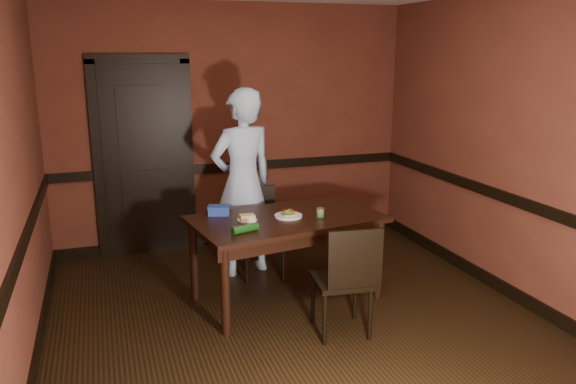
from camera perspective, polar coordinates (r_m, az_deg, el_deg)
floor at (r=4.68m, az=1.41°, el=-13.58°), size 4.00×4.50×0.01m
wall_back at (r=6.36m, az=-5.53°, el=6.58°), size 4.00×0.02×2.70m
wall_front at (r=2.33m, az=21.15°, el=-7.61°), size 4.00×0.02×2.70m
wall_left at (r=4.02m, az=-26.35°, el=0.77°), size 0.02×4.50×2.70m
wall_right at (r=5.25m, az=22.51°, el=4.00°), size 0.02×4.50×2.70m
dado_back at (r=6.42m, az=-5.41°, el=2.58°), size 4.00×0.03×0.10m
dado_left at (r=4.13m, az=-25.46°, el=-5.29°), size 0.03×4.50×0.10m
dado_right at (r=5.33m, az=21.94°, el=-0.77°), size 0.03×4.50×0.10m
baseboard_back at (r=6.64m, az=-5.24°, el=-4.54°), size 4.00×0.03×0.12m
baseboard_left at (r=4.46m, az=-24.29°, el=-15.55°), size 0.03×4.50×0.12m
baseboard_right at (r=5.59m, az=21.15°, el=-9.11°), size 0.03×4.50×0.12m
door at (r=6.22m, az=-14.42°, el=3.62°), size 1.05×0.07×2.20m
dining_table at (r=5.04m, az=-0.14°, el=-6.70°), size 1.76×1.17×0.77m
chair_far at (r=5.51m, az=-2.51°, el=-4.21°), size 0.49×0.49×0.89m
chair_near at (r=4.46m, az=5.43°, el=-8.71°), size 0.47×0.47×0.90m
person at (r=5.51m, az=-4.62°, el=0.93°), size 0.76×0.60×1.85m
sandwich_plate at (r=4.92m, az=0.03°, el=-2.33°), size 0.24×0.24×0.06m
sauce_jar at (r=4.91m, az=3.30°, el=-2.10°), size 0.07×0.07×0.08m
cheese_saucer at (r=4.82m, az=-4.18°, el=-2.67°), size 0.17×0.17×0.05m
food_tub at (r=5.01m, az=-7.03°, el=-1.85°), size 0.22×0.18×0.08m
wrapped_veg at (r=4.50m, az=-4.39°, el=-3.73°), size 0.24×0.13×0.06m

